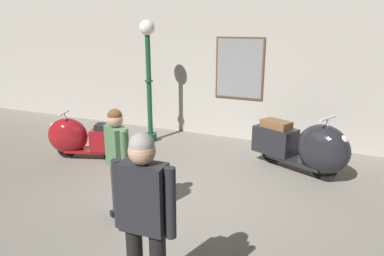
# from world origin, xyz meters

# --- Properties ---
(ground_plane) EXTENTS (60.00, 60.00, 0.00)m
(ground_plane) POSITION_xyz_m (0.00, 0.00, 0.00)
(ground_plane) COLOR slate
(showroom_back_wall) EXTENTS (18.00, 0.63, 3.70)m
(showroom_back_wall) POSITION_xyz_m (0.16, 3.43, 1.85)
(showroom_back_wall) COLOR #ADA89E
(showroom_back_wall) RESTS_ON ground
(scooter_0) EXTENTS (1.61, 0.93, 0.95)m
(scooter_0) POSITION_xyz_m (-2.81, 0.78, 0.43)
(scooter_0) COLOR black
(scooter_0) RESTS_ON ground
(scooter_1) EXTENTS (1.90, 1.23, 1.13)m
(scooter_1) POSITION_xyz_m (1.45, 1.80, 0.51)
(scooter_1) COLOR black
(scooter_1) RESTS_ON ground
(lamppost) EXTENTS (0.34, 0.34, 2.73)m
(lamppost) POSITION_xyz_m (-2.09, 2.33, 1.69)
(lamppost) COLOR #144728
(lamppost) RESTS_ON ground
(visitor_0) EXTENTS (0.59, 0.30, 1.76)m
(visitor_0) POSITION_xyz_m (0.52, -2.16, 1.02)
(visitor_0) COLOR black
(visitor_0) RESTS_ON ground
(visitor_1) EXTENTS (0.47, 0.37, 1.57)m
(visitor_1) POSITION_xyz_m (-0.70, -0.86, 0.91)
(visitor_1) COLOR black
(visitor_1) RESTS_ON ground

